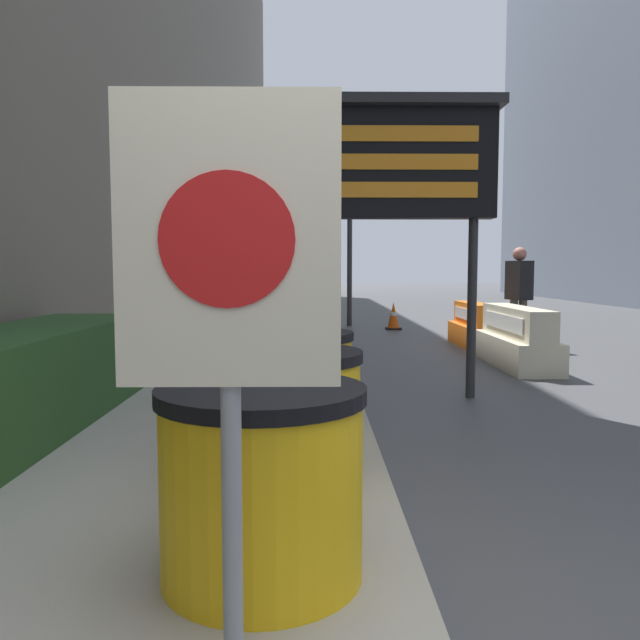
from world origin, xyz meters
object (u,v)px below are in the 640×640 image
at_px(barrel_drum_foreground, 262,481).
at_px(traffic_cone_near, 393,316).
at_px(barrel_drum_middle, 290,417).
at_px(jersey_barrier_cream, 516,340).
at_px(traffic_light_near_curb, 350,195).
at_px(jersey_barrier_orange_near, 474,327).
at_px(pedestrian_passerby, 519,289).
at_px(traffic_cone_mid, 501,343).
at_px(barrel_drum_back, 298,383).
at_px(message_board, 394,165).
at_px(warning_sign, 229,282).

distance_m(barrel_drum_foreground, traffic_cone_near, 11.83).
distance_m(barrel_drum_middle, jersey_barrier_cream, 6.02).
distance_m(barrel_drum_foreground, traffic_light_near_curb, 12.80).
bearing_deg(barrel_drum_foreground, traffic_cone_near, 80.06).
distance_m(barrel_drum_middle, jersey_barrier_orange_near, 8.10).
bearing_deg(pedestrian_passerby, traffic_cone_mid, 139.00).
relative_size(jersey_barrier_orange_near, traffic_cone_mid, 2.87).
distance_m(traffic_cone_near, pedestrian_passerby, 3.86).
distance_m(barrel_drum_foreground, barrel_drum_back, 2.14).
bearing_deg(jersey_barrier_orange_near, barrel_drum_back, -114.87).
height_order(message_board, traffic_light_near_curb, traffic_light_near_curb).
xyz_separation_m(barrel_drum_middle, pedestrian_passerby, (3.68, 7.19, 0.50)).
bearing_deg(warning_sign, traffic_cone_near, 80.43).
bearing_deg(traffic_light_near_curb, traffic_cone_near, -41.82).
relative_size(message_board, jersey_barrier_cream, 1.47).
bearing_deg(barrel_drum_back, traffic_cone_mid, 57.62).
xyz_separation_m(jersey_barrier_cream, pedestrian_passerby, (0.68, 1.98, 0.66)).
bearing_deg(warning_sign, message_board, 77.32).
distance_m(barrel_drum_middle, message_board, 3.75).
relative_size(barrel_drum_foreground, barrel_drum_middle, 1.00).
bearing_deg(traffic_light_near_curb, jersey_barrier_orange_near, -63.10).
bearing_deg(traffic_cone_near, barrel_drum_foreground, -99.94).
distance_m(barrel_drum_foreground, traffic_cone_mid, 7.37).
relative_size(message_board, traffic_light_near_curb, 0.72).
relative_size(barrel_drum_foreground, warning_sign, 0.48).
bearing_deg(traffic_cone_mid, pedestrian_passerby, 63.82).
xyz_separation_m(barrel_drum_middle, traffic_light_near_curb, (1.02, 11.42, 2.58)).
relative_size(barrel_drum_foreground, jersey_barrier_orange_near, 0.50).
bearing_deg(pedestrian_passerby, barrel_drum_back, 134.28).
bearing_deg(warning_sign, jersey_barrier_orange_near, 71.39).
bearing_deg(jersey_barrier_cream, barrel_drum_middle, -119.98).
bearing_deg(traffic_light_near_curb, barrel_drum_foreground, -95.01).
xyz_separation_m(barrel_drum_foreground, message_board, (1.04, 4.14, 1.91)).
height_order(message_board, pedestrian_passerby, message_board).
xyz_separation_m(warning_sign, jersey_barrier_cream, (3.11, 6.94, -0.97)).
relative_size(barrel_drum_middle, traffic_cone_near, 1.35).
bearing_deg(barrel_drum_middle, barrel_drum_foreground, -93.84).
bearing_deg(traffic_cone_mid, barrel_drum_foreground, -114.03).
bearing_deg(pedestrian_passerby, jersey_barrier_cream, 146.33).
height_order(warning_sign, pedestrian_passerby, warning_sign).
xyz_separation_m(barrel_drum_back, jersey_barrier_orange_near, (2.99, 6.45, -0.19)).
bearing_deg(traffic_cone_mid, barrel_drum_middle, -117.36).
bearing_deg(barrel_drum_foreground, pedestrian_passerby, 65.57).
xyz_separation_m(traffic_cone_near, traffic_cone_mid, (0.96, -4.92, -0.02)).
height_order(barrel_drum_foreground, jersey_barrier_orange_near, barrel_drum_foreground).
distance_m(message_board, jersey_barrier_orange_near, 5.32).
distance_m(barrel_drum_foreground, message_board, 4.68).
xyz_separation_m(barrel_drum_back, traffic_cone_mid, (2.91, 4.59, -0.25)).
xyz_separation_m(barrel_drum_middle, jersey_barrier_orange_near, (3.01, 7.52, -0.19)).
bearing_deg(traffic_cone_near, jersey_barrier_cream, -79.05).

